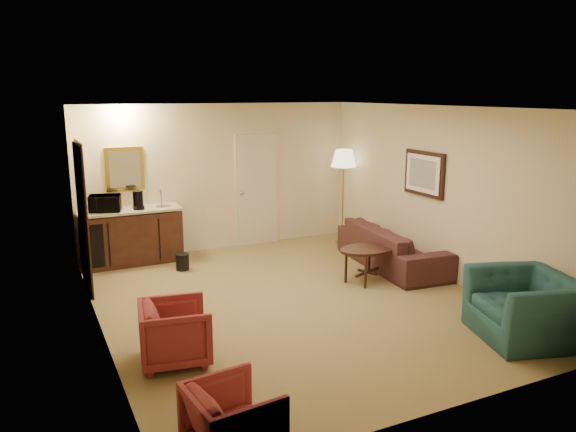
% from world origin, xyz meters
% --- Properties ---
extents(ground, '(6.00, 6.00, 0.00)m').
position_xyz_m(ground, '(0.00, 0.00, 0.00)').
color(ground, olive).
rests_on(ground, ground).
extents(room_walls, '(5.02, 6.01, 2.61)m').
position_xyz_m(room_walls, '(-0.10, 0.77, 1.72)').
color(room_walls, beige).
rests_on(room_walls, ground).
extents(wetbar_cabinet, '(1.64, 0.58, 0.92)m').
position_xyz_m(wetbar_cabinet, '(-1.65, 2.72, 0.46)').
color(wetbar_cabinet, '#3E2113').
rests_on(wetbar_cabinet, ground).
extents(sofa, '(0.87, 2.33, 0.89)m').
position_xyz_m(sofa, '(2.15, 0.72, 0.45)').
color(sofa, black).
rests_on(sofa, ground).
extents(teal_armchair, '(1.05, 1.32, 1.01)m').
position_xyz_m(teal_armchair, '(1.89, -2.20, 0.50)').
color(teal_armchair, '#1E484D').
rests_on(teal_armchair, ground).
extents(rose_chair_near, '(0.76, 0.80, 0.72)m').
position_xyz_m(rose_chair_near, '(-1.90, -1.05, 0.36)').
color(rose_chair_near, maroon).
rests_on(rose_chair_near, ground).
extents(rose_chair_far, '(0.68, 0.71, 0.67)m').
position_xyz_m(rose_chair_far, '(-1.90, -2.80, 0.33)').
color(rose_chair_far, maroon).
rests_on(rose_chair_far, ground).
extents(coffee_table, '(1.05, 0.88, 0.52)m').
position_xyz_m(coffee_table, '(1.38, 0.27, 0.26)').
color(coffee_table, '#321810').
rests_on(coffee_table, ground).
extents(floor_lamp, '(0.60, 0.60, 1.77)m').
position_xyz_m(floor_lamp, '(2.20, 2.37, 0.88)').
color(floor_lamp, '#AE873A').
rests_on(floor_lamp, ground).
extents(waste_bin, '(0.27, 0.27, 0.26)m').
position_xyz_m(waste_bin, '(-1.00, 2.00, 0.13)').
color(waste_bin, black).
rests_on(waste_bin, ground).
extents(microwave, '(0.53, 0.38, 0.33)m').
position_xyz_m(microwave, '(-2.03, 2.70, 1.08)').
color(microwave, black).
rests_on(microwave, wetbar_cabinet).
extents(coffee_maker, '(0.18, 0.18, 0.31)m').
position_xyz_m(coffee_maker, '(-1.52, 2.64, 1.07)').
color(coffee_maker, black).
rests_on(coffee_maker, wetbar_cabinet).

